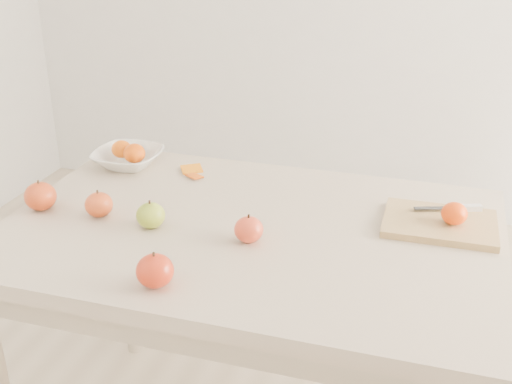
# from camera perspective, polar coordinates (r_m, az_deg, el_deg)

# --- Properties ---
(table) EXTENTS (1.20, 0.80, 0.75)m
(table) POSITION_cam_1_polar(r_m,az_deg,el_deg) (1.61, -0.52, -6.17)
(table) COLOR #C4B294
(table) RESTS_ON ground
(cutting_board) EXTENTS (0.27, 0.20, 0.02)m
(cutting_board) POSITION_cam_1_polar(r_m,az_deg,el_deg) (1.62, 16.01, -2.71)
(cutting_board) COLOR tan
(cutting_board) RESTS_ON table
(board_tangerine) EXTENTS (0.06, 0.06, 0.05)m
(board_tangerine) POSITION_cam_1_polar(r_m,az_deg,el_deg) (1.60, 17.22, -1.84)
(board_tangerine) COLOR #E03F07
(board_tangerine) RESTS_ON cutting_board
(fruit_bowl) EXTENTS (0.20, 0.20, 0.05)m
(fruit_bowl) POSITION_cam_1_polar(r_m,az_deg,el_deg) (1.95, -11.30, 2.96)
(fruit_bowl) COLOR white
(fruit_bowl) RESTS_ON table
(bowl_tangerine_near) EXTENTS (0.06, 0.06, 0.05)m
(bowl_tangerine_near) POSITION_cam_1_polar(r_m,az_deg,el_deg) (1.96, -11.87, 3.76)
(bowl_tangerine_near) COLOR orange
(bowl_tangerine_near) RESTS_ON fruit_bowl
(bowl_tangerine_far) EXTENTS (0.06, 0.06, 0.06)m
(bowl_tangerine_far) POSITION_cam_1_polar(r_m,az_deg,el_deg) (1.91, -10.76, 3.40)
(bowl_tangerine_far) COLOR #C93B07
(bowl_tangerine_far) RESTS_ON fruit_bowl
(orange_peel_a) EXTENTS (0.07, 0.07, 0.01)m
(orange_peel_a) POSITION_cam_1_polar(r_m,az_deg,el_deg) (1.89, -5.73, 1.93)
(orange_peel_a) COLOR orange
(orange_peel_a) RESTS_ON table
(orange_peel_b) EXTENTS (0.06, 0.05, 0.01)m
(orange_peel_b) POSITION_cam_1_polar(r_m,az_deg,el_deg) (1.84, -5.50, 1.36)
(orange_peel_b) COLOR #E05A0F
(orange_peel_b) RESTS_ON table
(paring_knife) EXTENTS (0.17, 0.07, 0.01)m
(paring_knife) POSITION_cam_1_polar(r_m,az_deg,el_deg) (1.68, 17.75, -1.35)
(paring_knife) COLOR white
(paring_knife) RESTS_ON cutting_board
(apple_green) EXTENTS (0.07, 0.07, 0.06)m
(apple_green) POSITION_cam_1_polar(r_m,az_deg,el_deg) (1.57, -9.35, -2.06)
(apple_green) COLOR #749E1E
(apple_green) RESTS_ON table
(apple_red_b) EXTENTS (0.07, 0.07, 0.06)m
(apple_red_b) POSITION_cam_1_polar(r_m,az_deg,el_deg) (1.65, -13.80, -1.09)
(apple_red_b) COLOR #970B02
(apple_red_b) RESTS_ON table
(apple_red_e) EXTENTS (0.07, 0.07, 0.06)m
(apple_red_e) POSITION_cam_1_polar(r_m,az_deg,el_deg) (1.48, -0.65, -3.35)
(apple_red_e) COLOR maroon
(apple_red_e) RESTS_ON table
(apple_red_c) EXTENTS (0.08, 0.08, 0.07)m
(apple_red_c) POSITION_cam_1_polar(r_m,az_deg,el_deg) (1.33, -8.97, -6.93)
(apple_red_c) COLOR #95050F
(apple_red_c) RESTS_ON table
(apple_red_d) EXTENTS (0.08, 0.08, 0.07)m
(apple_red_d) POSITION_cam_1_polar(r_m,az_deg,el_deg) (1.72, -18.62, -0.36)
(apple_red_d) COLOR maroon
(apple_red_d) RESTS_ON table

